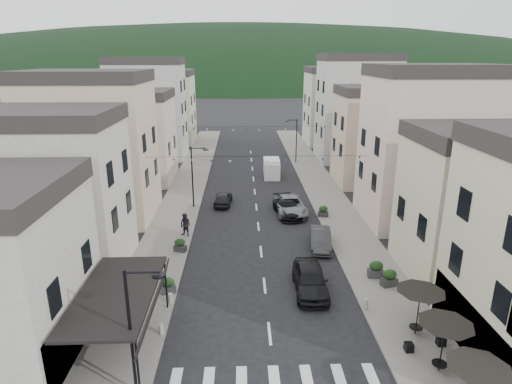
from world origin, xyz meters
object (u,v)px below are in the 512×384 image
parked_car_a (310,279)px  parked_car_e (223,198)px  delivery_van (271,167)px  pedestrian_b (185,225)px  parked_car_b (320,239)px  pedestrian_a (110,299)px  parked_car_c (290,205)px  parked_car_d (287,208)px

parked_car_a → parked_car_e: parked_car_a is taller
delivery_van → pedestrian_b: (-8.25, -18.37, -0.03)m
parked_car_a → pedestrian_b: bearing=137.0°
parked_car_b → pedestrian_a: (-13.52, -8.49, 0.27)m
parked_car_c → parked_car_d: bearing=-121.4°
parked_car_a → pedestrian_b: (-8.79, 8.68, 0.25)m
parked_car_e → pedestrian_a: pedestrian_a is taller
parked_car_c → pedestrian_b: bearing=-153.8°
delivery_van → pedestrian_a: size_ratio=2.77×
pedestrian_a → parked_car_c: bearing=60.7°
pedestrian_a → parked_car_d: bearing=60.4°
pedestrian_a → parked_car_b: bearing=39.5°
parked_car_c → parked_car_a: bearing=-95.4°
parked_car_a → parked_car_b: parked_car_a is taller
parked_car_b → parked_car_c: size_ratio=0.76×
parked_car_a → pedestrian_b: pedestrian_b is taller
parked_car_a → delivery_van: size_ratio=1.03×
parked_car_d → parked_car_e: size_ratio=1.29×
parked_car_a → delivery_van: bearing=92.7°
pedestrian_b → parked_car_a: bearing=-14.8°
pedestrian_a → pedestrian_b: bearing=82.2°
parked_car_b → parked_car_d: parked_car_d is taller
parked_car_b → pedestrian_b: 10.84m
parked_car_c → parked_car_e: bearing=153.5°
parked_car_e → parked_car_c: bearing=163.1°
parked_car_a → parked_car_d: parked_car_a is taller
parked_car_b → pedestrian_a: pedestrian_a is taller
parked_car_e → parked_car_b: bearing=132.9°
parked_car_c → pedestrian_b: size_ratio=2.94×
parked_car_c → parked_car_e: 6.85m
parked_car_e → pedestrian_b: (-2.73, -7.94, 0.42)m
parked_car_b → pedestrian_b: bearing=175.7°
parked_car_b → delivery_van: (-2.35, 20.64, 0.40)m
pedestrian_a → delivery_van: bearing=76.4°
parked_car_d → delivery_van: bearing=84.7°
parked_car_b → delivery_van: bearing=104.3°
parked_car_d → parked_car_b: bearing=-83.4°
parked_car_a → parked_car_c: size_ratio=0.86×
parked_car_c → parked_car_d: 0.61m
pedestrian_a → parked_car_a: bearing=17.5°
parked_car_c → pedestrian_a: pedestrian_a is taller
parked_car_b → delivery_van: delivery_van is taller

